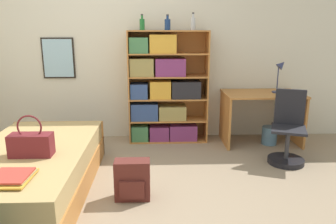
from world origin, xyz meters
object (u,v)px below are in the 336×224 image
Objects in this scene: bottle_brown at (167,24)px; desk at (261,109)px; handbag at (31,144)px; bookcase at (163,91)px; book_stack_on_bed at (12,178)px; bottle_green at (142,24)px; desk_lamp at (281,70)px; desk_chair at (287,139)px; bed at (32,171)px; backpack at (132,180)px; bottle_clear at (193,23)px; waste_bin at (269,135)px.

bottle_brown reaches higher than desk.
bookcase is at bearing 53.46° from handbag.
book_stack_on_bed is 1.71× the size of bottle_green.
desk_lamp is 1.03m from desk_chair.
desk is at bearing -6.94° from bottle_brown.
bottle_brown is (0.34, -0.03, -0.00)m from bottle_green.
desk is (1.36, -0.15, -0.24)m from bookcase.
handbag is (0.08, -0.16, 0.33)m from bed.
desk_lamp reaches higher than book_stack_on_bed.
bottle_brown is (1.29, 1.65, 1.07)m from handbag.
backpack is (-0.05, -1.70, -1.43)m from bottle_green.
desk_chair is (2.78, 0.64, 0.07)m from bed.
handbag is 0.25× the size of bookcase.
waste_bin is (1.07, -0.22, -1.51)m from bottle_clear.
bed is 5.23× the size of handbag.
bookcase is at bearing -179.64° from bottle_clear.
book_stack_on_bed is (0.11, -0.67, 0.25)m from bed.
bottle_clear is (0.68, -0.03, 0.01)m from bottle_green.
backpack is (0.90, -0.02, -0.36)m from handbag.
waste_bin is at bearing -11.80° from bottle_clear.
desk_lamp is at bearing 38.69° from backpack.
desk is (0.95, -0.16, -1.14)m from bottle_clear.
backpack is at bearing -137.96° from desk.
handbag is at bearing 93.31° from book_stack_on_bed.
book_stack_on_bed is 2.97m from desk_chair.
bed is at bearing -132.70° from bottle_brown.
desk_lamp is at bearing 80.48° from desk_chair.
bed is 2.31m from bottle_green.
desk_chair is at bearing 24.65° from backpack.
bottle_brown is (1.26, 2.16, 1.16)m from book_stack_on_bed.
bottle_green reaches higher than desk.
bottle_brown reaches higher than bookcase.
desk_chair is at bearing -31.39° from bottle_brown.
bed is 9.66× the size of bottle_green.
desk is 0.39m from waste_bin.
desk_lamp reaches higher than handbag.
desk is at bearing -6.47° from bookcase.
bottle_brown reaches higher than book_stack_on_bed.
bottle_green reaches higher than backpack.
desk is 2.28m from backpack.
book_stack_on_bed is 0.78× the size of desk_lamp.
bed is 1.30× the size of bookcase.
backpack is (-0.39, -1.67, -1.43)m from bottle_brown.
handbag is 1.85× the size of bottle_green.
bottle_brown is 2.07m from waste_bin.
bed is at bearing -139.00° from bottle_clear.
bookcase is 0.94m from bottle_green.
bed is 0.72m from book_stack_on_bed.
desk_lamp is (1.85, -0.17, -0.60)m from bottle_green.
bookcase is 7.44× the size of bottle_green.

